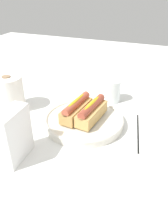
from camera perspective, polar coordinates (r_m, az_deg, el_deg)
ground_plane at (r=0.81m, az=-0.35°, el=-2.57°), size 2.40×2.40×0.00m
serving_bowl at (r=0.79m, az=0.00°, el=-2.10°), size 0.27×0.27×0.03m
hotdog_front at (r=0.76m, az=1.93°, el=0.13°), size 0.15×0.07×0.06m
hotdog_back at (r=0.78m, az=-1.89°, el=0.87°), size 0.15×0.06×0.06m
water_glass at (r=0.94m, az=6.93°, el=4.97°), size 0.07×0.07×0.09m
paper_towel_roll at (r=0.91m, az=-18.16°, el=4.44°), size 0.11×0.11×0.13m
napkin_box at (r=0.64m, az=-17.00°, el=-5.64°), size 0.11×0.05×0.15m
chopstick_near at (r=0.78m, az=13.32°, el=-4.77°), size 0.22×0.04×0.01m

